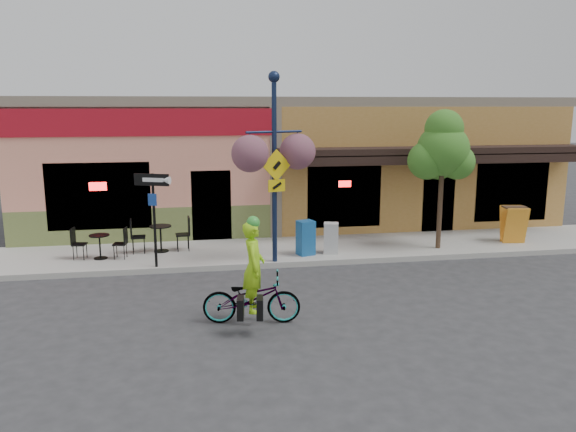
# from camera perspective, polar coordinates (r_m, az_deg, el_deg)

# --- Properties ---
(ground) EXTENTS (90.00, 90.00, 0.00)m
(ground) POSITION_cam_1_polar(r_m,az_deg,el_deg) (14.74, 4.63, -5.58)
(ground) COLOR #2D2D30
(ground) RESTS_ON ground
(sidewalk) EXTENTS (24.00, 3.00, 0.15)m
(sidewalk) POSITION_cam_1_polar(r_m,az_deg,el_deg) (16.59, 2.93, -3.37)
(sidewalk) COLOR #9E9B93
(sidewalk) RESTS_ON ground
(curb) EXTENTS (24.00, 0.12, 0.15)m
(curb) POSITION_cam_1_polar(r_m,az_deg,el_deg) (15.23, 4.12, -4.72)
(curb) COLOR #A8A59E
(curb) RESTS_ON ground
(building) EXTENTS (18.20, 8.20, 4.50)m
(building) POSITION_cam_1_polar(r_m,az_deg,el_deg) (21.55, -0.21, 5.88)
(building) COLOR #E98E73
(building) RESTS_ON ground
(bicycle) EXTENTS (2.00, 0.94, 1.01)m
(bicycle) POSITION_cam_1_polar(r_m,az_deg,el_deg) (11.20, -3.73, -8.34)
(bicycle) COLOR maroon
(bicycle) RESTS_ON ground
(cyclist_rider) EXTENTS (0.52, 0.71, 1.80)m
(cyclist_rider) POSITION_cam_1_polar(r_m,az_deg,el_deg) (11.08, -3.49, -6.41)
(cyclist_rider) COLOR #98DC17
(cyclist_rider) RESTS_ON ground
(lamp_post) EXTENTS (1.70, 1.09, 4.95)m
(lamp_post) POSITION_cam_1_polar(r_m,az_deg,el_deg) (14.56, -1.39, 4.81)
(lamp_post) COLOR #131F3D
(lamp_post) RESTS_ON sidewalk
(one_way_sign) EXTENTS (0.94, 0.52, 2.42)m
(one_way_sign) POSITION_cam_1_polar(r_m,az_deg,el_deg) (14.64, -13.41, -0.48)
(one_way_sign) COLOR black
(one_way_sign) RESTS_ON sidewalk
(cafe_set_left) EXTENTS (1.53, 0.91, 0.87)m
(cafe_set_left) POSITION_cam_1_polar(r_m,az_deg,el_deg) (16.00, -18.58, -2.63)
(cafe_set_left) COLOR black
(cafe_set_left) RESTS_ON sidewalk
(cafe_set_right) EXTENTS (1.69, 0.94, 0.98)m
(cafe_set_right) POSITION_cam_1_polar(r_m,az_deg,el_deg) (16.29, -12.81, -1.87)
(cafe_set_right) COLOR black
(cafe_set_right) RESTS_ON sidewalk
(newspaper_box_blue) EXTENTS (0.53, 0.50, 0.96)m
(newspaper_box_blue) POSITION_cam_1_polar(r_m,az_deg,el_deg) (15.57, 1.81, -2.23)
(newspaper_box_blue) COLOR #185391
(newspaper_box_blue) RESTS_ON sidewalk
(newspaper_box_grey) EXTENTS (0.48, 0.45, 0.86)m
(newspaper_box_grey) POSITION_cam_1_polar(r_m,az_deg,el_deg) (15.79, 4.39, -2.25)
(newspaper_box_grey) COLOR #BABABA
(newspaper_box_grey) RESTS_ON sidewalk
(street_tree) EXTENTS (1.75, 1.75, 4.04)m
(street_tree) POSITION_cam_1_polar(r_m,az_deg,el_deg) (16.61, 15.32, 3.62)
(street_tree) COLOR #3D7A26
(street_tree) RESTS_ON sidewalk
(sandwich_board) EXTENTS (0.74, 0.59, 1.12)m
(sandwich_board) POSITION_cam_1_polar(r_m,az_deg,el_deg) (18.09, 22.17, -0.92)
(sandwich_board) COLOR orange
(sandwich_board) RESTS_ON sidewalk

